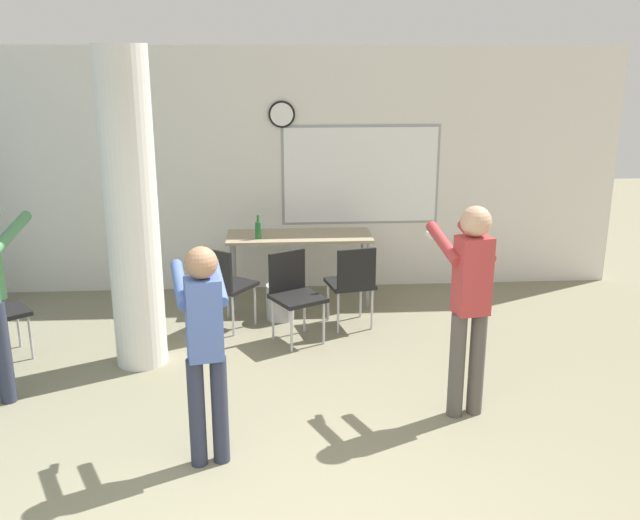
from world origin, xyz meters
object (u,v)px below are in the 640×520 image
at_px(chair_table_front, 294,290).
at_px(person_playing_side, 470,295).
at_px(chair_table_right, 352,280).
at_px(person_playing_front, 204,339).
at_px(bottle_on_table, 258,229).
at_px(chair_table_left, 225,281).
at_px(folding_table, 299,240).

distance_m(chair_table_front, person_playing_side, 2.07).
xyz_separation_m(chair_table_right, person_playing_front, (-1.25, -2.41, 0.40)).
bearing_deg(bottle_on_table, person_playing_side, -57.22).
distance_m(chair_table_right, chair_table_left, 1.29).
bearing_deg(person_playing_front, chair_table_front, 72.86).
relative_size(chair_table_right, chair_table_front, 1.00).
xyz_separation_m(bottle_on_table, chair_table_right, (0.95, -0.69, -0.37)).
height_order(bottle_on_table, chair_table_left, bottle_on_table).
distance_m(bottle_on_table, chair_table_right, 1.23).
distance_m(folding_table, person_playing_side, 2.92).
relative_size(folding_table, bottle_on_table, 6.11).
relative_size(folding_table, person_playing_front, 1.03).
height_order(chair_table_right, chair_table_left, same).
relative_size(chair_table_right, person_playing_side, 0.52).
height_order(chair_table_right, chair_table_front, same).
bearing_deg(chair_table_front, bottle_on_table, 109.98).
xyz_separation_m(chair_table_front, chair_table_left, (-0.69, 0.32, 0.00)).
bearing_deg(folding_table, person_playing_side, -66.05).
xyz_separation_m(folding_table, chair_table_right, (0.50, -0.82, -0.21)).
xyz_separation_m(bottle_on_table, person_playing_front, (-0.30, -3.10, 0.03)).
distance_m(chair_table_right, chair_table_front, 0.66).
bearing_deg(person_playing_side, bottle_on_table, 122.78).
xyz_separation_m(chair_table_right, person_playing_side, (0.68, -1.84, 0.47)).
xyz_separation_m(folding_table, chair_table_left, (-0.78, -0.78, -0.21)).
bearing_deg(folding_table, chair_table_right, -58.50).
bearing_deg(bottle_on_table, chair_table_front, -70.02).
bearing_deg(chair_table_right, person_playing_front, -117.50).
bearing_deg(chair_table_front, chair_table_left, 155.02).
xyz_separation_m(chair_table_right, chair_table_front, (-0.60, -0.28, 0.00)).
distance_m(bottle_on_table, person_playing_front, 3.11).
bearing_deg(person_playing_front, bottle_on_table, 84.45).
bearing_deg(person_playing_side, folding_table, 113.95).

